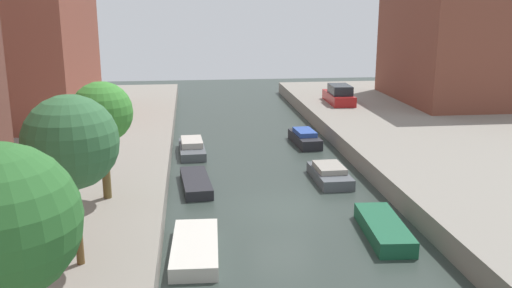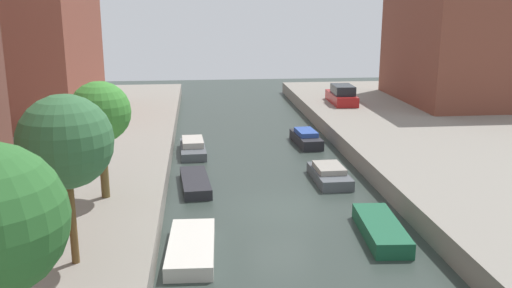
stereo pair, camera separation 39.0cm
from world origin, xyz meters
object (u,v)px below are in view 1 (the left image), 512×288
Objects in this scene: street_tree_1 at (71,143)px; moored_boat_right_2 at (384,229)px; street_tree_0 at (0,224)px; moored_boat_left_2 at (195,248)px; street_tree_2 at (102,113)px; moored_boat_right_4 at (305,138)px; moored_boat_left_3 at (196,183)px; moored_boat_left_4 at (192,148)px; low_block_right at (463,49)px; parked_car at (339,95)px; moored_boat_right_3 at (330,174)px.

street_tree_1 is 12.04m from moored_boat_right_2.
street_tree_0 reaches higher than street_tree_1.
moored_boat_left_2 is 1.01× the size of moored_boat_right_2.
street_tree_2 is 16.20m from moored_boat_right_4.
moored_boat_left_2 is at bearing -91.04° from moored_boat_left_3.
street_tree_0 is 1.32× the size of moored_boat_left_4.
moored_boat_right_4 reaches higher than moored_boat_right_2.
moored_boat_left_2 is at bearing -173.71° from moored_boat_right_2.
moored_boat_left_4 is at bearing 91.23° from moored_boat_left_3.
low_block_right is at bearing 52.39° from street_tree_0.
low_block_right is 2.36× the size of street_tree_1.
moored_boat_left_4 is at bearing 81.13° from street_tree_0.
low_block_right reaches higher than street_tree_1.
moored_boat_left_4 is 14.90m from moored_boat_right_2.
street_tree_0 is at bearing -115.04° from parked_car.
street_tree_2 is 1.13× the size of moored_boat_right_2.
parked_car reaches higher than moored_boat_right_3.
street_tree_0 is 6.26m from street_tree_1.
street_tree_0 reaches higher than moored_boat_left_2.
parked_car is 1.08× the size of moored_boat_left_2.
moored_boat_left_3 is (3.63, 9.75, -4.58)m from street_tree_1.
street_tree_2 is 1.12× the size of moored_boat_left_2.
moored_boat_right_3 is (10.36, 4.08, -4.17)m from street_tree_2.
moored_boat_left_4 is at bearing 90.00° from moored_boat_left_2.
street_tree_1 reaches higher than moored_boat_left_4.
moored_boat_left_2 is (3.49, -3.67, -4.26)m from street_tree_2.
moored_boat_right_3 is (-4.81, -16.19, -1.27)m from parked_car.
moored_boat_right_3 is at bearing -106.55° from parked_car.
parked_car is 26.67m from moored_boat_left_2.
low_block_right is 3.42× the size of moored_boat_right_3.
parked_car is at bearing 73.45° from moored_boat_right_3.
moored_boat_left_3 is (-11.54, -16.47, -1.37)m from parked_car.
street_tree_0 is at bearing -114.11° from moored_boat_right_4.
moored_boat_right_2 is at bearing -14.97° from street_tree_2.
street_tree_1 reaches higher than parked_car.
street_tree_1 is at bearing -120.06° from parked_car.
moored_boat_left_3 is at bearing 69.60° from street_tree_1.
moored_boat_left_4 is (-21.81, -10.48, -4.78)m from low_block_right.
moored_boat_left_4 reaches higher than moored_boat_right_3.
moored_boat_right_4 is at bearing 10.86° from moored_boat_left_4.
street_tree_0 is 1.26× the size of moored_boat_left_2.
moored_boat_right_4 is at bearing 47.34° from street_tree_2.
low_block_right is 2.59× the size of street_tree_2.
street_tree_0 is at bearing -102.76° from moored_boat_left_3.
moored_boat_right_2 is 6.96m from moored_boat_right_3.
low_block_right is 33.01m from moored_boat_left_2.
street_tree_0 is 1.30× the size of moored_boat_left_3.
street_tree_2 reaches higher than parked_car.
parked_car is 1.11× the size of moored_boat_left_3.
street_tree_0 is 1.17× the size of parked_car.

